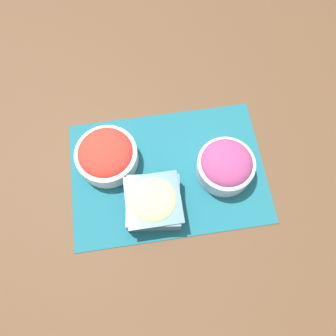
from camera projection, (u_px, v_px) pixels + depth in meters
ground_plane at (168, 172)px, 0.95m from camera, size 3.00×3.00×0.00m
placemat at (168, 172)px, 0.94m from camera, size 0.55×0.38×0.00m
tomato_bowl at (106, 155)px, 0.92m from camera, size 0.17×0.17×0.08m
onion_bowl at (226, 165)px, 0.90m from camera, size 0.16×0.16×0.09m
cucumber_bowl at (153, 202)px, 0.87m from camera, size 0.16×0.16×0.08m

